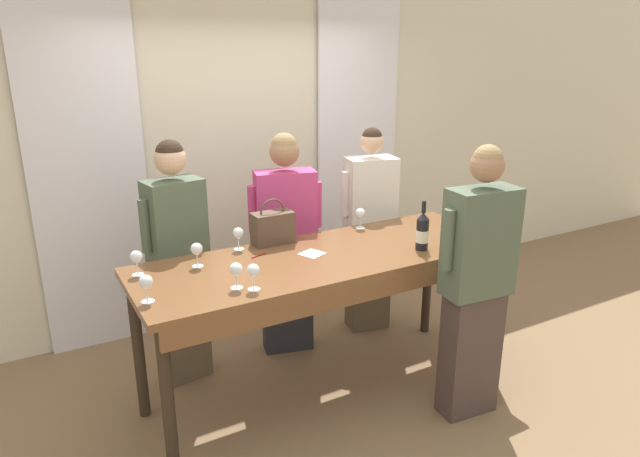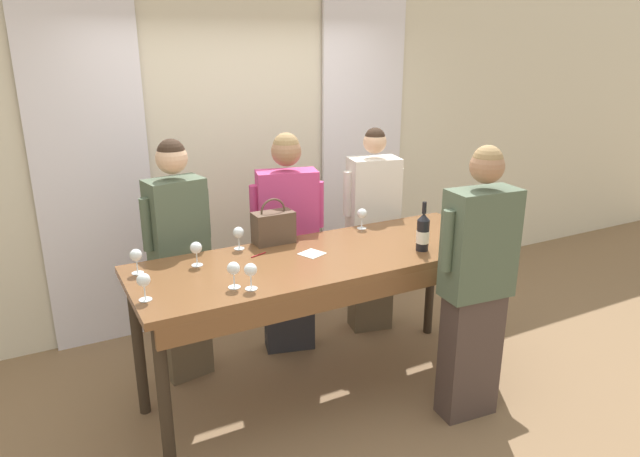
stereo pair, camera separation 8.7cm
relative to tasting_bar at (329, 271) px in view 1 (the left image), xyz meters
name	(u,v)px [view 1 (the left image)]	position (x,y,z in m)	size (l,w,h in m)	color
ground_plane	(326,390)	(0.00, 0.03, -0.91)	(18.00, 18.00, 0.00)	#846647
wall_back	(236,156)	(0.00, 1.57, 0.49)	(12.00, 0.06, 2.80)	beige
curtain_panel_left	(89,179)	(-1.18, 1.50, 0.44)	(0.83, 0.03, 2.69)	white
curtain_panel_right	(357,151)	(1.18, 1.50, 0.44)	(0.83, 0.03, 2.69)	white
tasting_bar	(329,271)	(0.00, 0.00, 0.00)	(2.47, 0.85, 1.01)	brown
wine_bottle	(422,232)	(0.59, -0.20, 0.23)	(0.08, 0.08, 0.33)	black
handbag	(273,227)	(-0.21, 0.40, 0.22)	(0.27, 0.15, 0.31)	brown
wine_glass_front_left	(360,214)	(0.49, 0.38, 0.21)	(0.07, 0.07, 0.15)	white
wine_glass_front_mid	(236,270)	(-0.70, -0.19, 0.21)	(0.07, 0.07, 0.15)	white
wine_glass_front_right	(253,271)	(-0.62, -0.25, 0.21)	(0.07, 0.07, 0.15)	white
wine_glass_center_left	(146,283)	(-1.17, -0.12, 0.21)	(0.07, 0.07, 0.15)	white
wine_glass_center_mid	(197,250)	(-0.79, 0.23, 0.21)	(0.07, 0.07, 0.15)	white
wine_glass_center_right	(136,258)	(-1.13, 0.27, 0.21)	(0.07, 0.07, 0.15)	white
wine_glass_back_left	(238,234)	(-0.46, 0.39, 0.21)	(0.07, 0.07, 0.15)	white
napkin	(312,254)	(-0.08, 0.08, 0.11)	(0.18, 0.18, 0.00)	white
pen	(259,255)	(-0.39, 0.21, 0.11)	(0.12, 0.05, 0.01)	maroon
guest_olive_jacket	(178,260)	(-0.78, 0.70, -0.01)	(0.49, 0.29, 1.72)	brown
guest_pink_top	(286,242)	(0.04, 0.70, -0.02)	(0.55, 0.31, 1.70)	#28282D
guest_cream_sweater	(369,230)	(0.79, 0.70, -0.05)	(0.50, 0.32, 1.69)	brown
host_pouring	(476,283)	(0.69, -0.61, 0.00)	(0.54, 0.26, 1.76)	#473833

